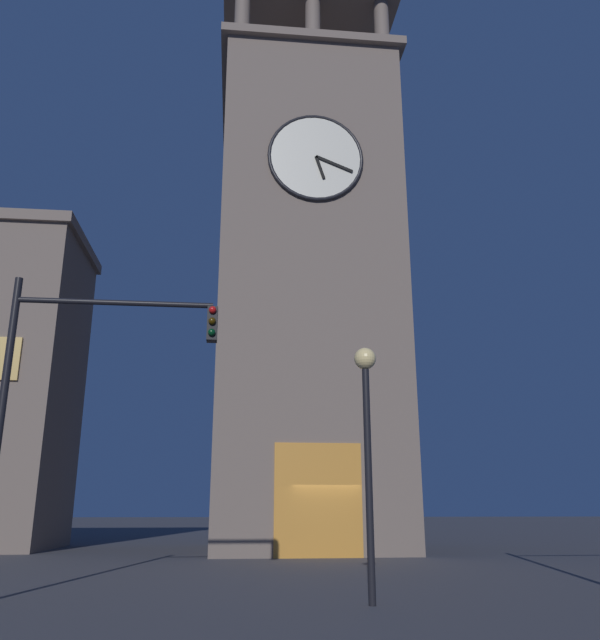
% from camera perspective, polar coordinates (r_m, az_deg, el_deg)
% --- Properties ---
extents(ground_plane, '(200.00, 200.00, 0.00)m').
position_cam_1_polar(ground_plane, '(24.51, 2.24, -20.51)').
color(ground_plane, '#424247').
extents(clocktower, '(8.35, 9.59, 28.33)m').
position_cam_1_polar(clocktower, '(29.82, 0.36, 2.62)').
color(clocktower, '#75665B').
rests_on(clocktower, ground_plane).
extents(traffic_signal_mid, '(4.32, 0.41, 6.41)m').
position_cam_1_polar(traffic_signal_mid, '(13.90, -19.76, -4.93)').
color(traffic_signal_mid, black).
rests_on(traffic_signal_mid, ground_plane).
extents(street_lamp, '(0.44, 0.44, 4.81)m').
position_cam_1_polar(street_lamp, '(12.65, 6.04, -8.81)').
color(street_lamp, black).
rests_on(street_lamp, ground_plane).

